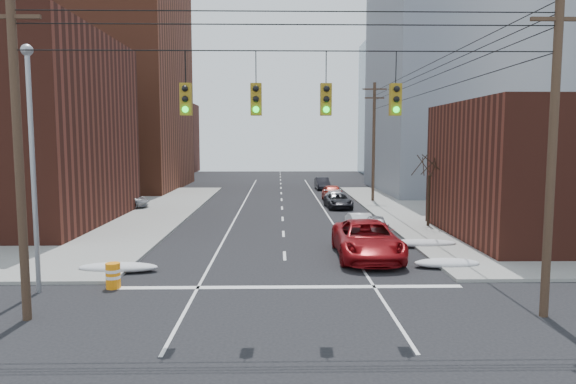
{
  "coord_description": "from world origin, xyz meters",
  "views": [
    {
      "loc": [
        -0.3,
        -13.35,
        5.86
      ],
      "look_at": [
        0.22,
        14.3,
        3.0
      ],
      "focal_mm": 32.0,
      "sensor_mm": 36.0,
      "label": 1
    }
  ],
  "objects_px": {
    "parked_car_c": "(338,201)",
    "parked_car_f": "(322,183)",
    "lot_car_a": "(76,213)",
    "lot_car_d": "(92,197)",
    "parked_car_e": "(332,193)",
    "parked_car_d": "(336,198)",
    "parked_car_a": "(376,227)",
    "parked_car_b": "(361,224)",
    "construction_barrel": "(113,275)",
    "lot_car_b": "(121,200)",
    "red_pickup": "(367,240)"
  },
  "relations": [
    {
      "from": "parked_car_b",
      "to": "construction_barrel",
      "type": "relative_size",
      "value": 3.73
    },
    {
      "from": "red_pickup",
      "to": "lot_car_b",
      "type": "distance_m",
      "value": 25.09
    },
    {
      "from": "parked_car_a",
      "to": "lot_car_b",
      "type": "xyz_separation_m",
      "value": [
        -19.01,
        12.59,
        0.16
      ]
    },
    {
      "from": "parked_car_a",
      "to": "parked_car_c",
      "type": "relative_size",
      "value": 0.85
    },
    {
      "from": "lot_car_b",
      "to": "construction_barrel",
      "type": "bearing_deg",
      "value": -162.83
    },
    {
      "from": "lot_car_d",
      "to": "lot_car_b",
      "type": "bearing_deg",
      "value": -104.82
    },
    {
      "from": "parked_car_f",
      "to": "lot_car_b",
      "type": "bearing_deg",
      "value": -139.43
    },
    {
      "from": "parked_car_f",
      "to": "lot_car_a",
      "type": "height_order",
      "value": "parked_car_f"
    },
    {
      "from": "parked_car_b",
      "to": "construction_barrel",
      "type": "bearing_deg",
      "value": -139.37
    },
    {
      "from": "parked_car_b",
      "to": "parked_car_e",
      "type": "xyz_separation_m",
      "value": [
        0.0,
        17.06,
        0.15
      ]
    },
    {
      "from": "parked_car_a",
      "to": "parked_car_e",
      "type": "distance_m",
      "value": 18.06
    },
    {
      "from": "parked_car_a",
      "to": "lot_car_b",
      "type": "distance_m",
      "value": 22.81
    },
    {
      "from": "parked_car_a",
      "to": "parked_car_b",
      "type": "distance_m",
      "value": 1.21
    },
    {
      "from": "parked_car_f",
      "to": "lot_car_b",
      "type": "distance_m",
      "value": 24.81
    },
    {
      "from": "parked_car_e",
      "to": "lot_car_a",
      "type": "bearing_deg",
      "value": -145.56
    },
    {
      "from": "parked_car_f",
      "to": "lot_car_a",
      "type": "bearing_deg",
      "value": -130.3
    },
    {
      "from": "lot_car_a",
      "to": "lot_car_d",
      "type": "bearing_deg",
      "value": 6.41
    },
    {
      "from": "lot_car_a",
      "to": "construction_barrel",
      "type": "xyz_separation_m",
      "value": [
        7.52,
        -15.53,
        -0.25
      ]
    },
    {
      "from": "parked_car_a",
      "to": "lot_car_a",
      "type": "distance_m",
      "value": 20.52
    },
    {
      "from": "parked_car_a",
      "to": "parked_car_e",
      "type": "bearing_deg",
      "value": 100.07
    },
    {
      "from": "parked_car_c",
      "to": "parked_car_f",
      "type": "bearing_deg",
      "value": 87.43
    },
    {
      "from": "parked_car_f",
      "to": "lot_car_d",
      "type": "xyz_separation_m",
      "value": [
        -20.95,
        -15.96,
        0.22
      ]
    },
    {
      "from": "red_pickup",
      "to": "construction_barrel",
      "type": "bearing_deg",
      "value": -154.42
    },
    {
      "from": "parked_car_c",
      "to": "lot_car_b",
      "type": "relative_size",
      "value": 0.95
    },
    {
      "from": "parked_car_e",
      "to": "lot_car_d",
      "type": "height_order",
      "value": "lot_car_d"
    },
    {
      "from": "red_pickup",
      "to": "lot_car_d",
      "type": "relative_size",
      "value": 1.44
    },
    {
      "from": "red_pickup",
      "to": "construction_barrel",
      "type": "xyz_separation_m",
      "value": [
        -10.9,
        -5.02,
        -0.39
      ]
    },
    {
      "from": "parked_car_a",
      "to": "lot_car_d",
      "type": "xyz_separation_m",
      "value": [
        -21.66,
        13.38,
        0.28
      ]
    },
    {
      "from": "parked_car_c",
      "to": "parked_car_e",
      "type": "bearing_deg",
      "value": 87.43
    },
    {
      "from": "parked_car_b",
      "to": "lot_car_a",
      "type": "relative_size",
      "value": 1.0
    },
    {
      "from": "parked_car_e",
      "to": "lot_car_d",
      "type": "bearing_deg",
      "value": -166.89
    },
    {
      "from": "lot_car_b",
      "to": "construction_barrel",
      "type": "distance_m",
      "value": 23.88
    },
    {
      "from": "parked_car_d",
      "to": "red_pickup",
      "type": "bearing_deg",
      "value": -95.39
    },
    {
      "from": "red_pickup",
      "to": "parked_car_d",
      "type": "xyz_separation_m",
      "value": [
        0.73,
        20.28,
        -0.29
      ]
    },
    {
      "from": "parked_car_c",
      "to": "parked_car_e",
      "type": "relative_size",
      "value": 0.98
    },
    {
      "from": "parked_car_b",
      "to": "parked_car_d",
      "type": "relative_size",
      "value": 0.88
    },
    {
      "from": "parked_car_c",
      "to": "parked_car_d",
      "type": "height_order",
      "value": "parked_car_d"
    },
    {
      "from": "lot_car_a",
      "to": "lot_car_b",
      "type": "distance_m",
      "value": 7.45
    },
    {
      "from": "parked_car_e",
      "to": "parked_car_a",
      "type": "bearing_deg",
      "value": -87.17
    },
    {
      "from": "red_pickup",
      "to": "parked_car_c",
      "type": "distance_m",
      "value": 18.4
    },
    {
      "from": "lot_car_a",
      "to": "parked_car_e",
      "type": "bearing_deg",
      "value": -62.13
    },
    {
      "from": "parked_car_b",
      "to": "lot_car_a",
      "type": "xyz_separation_m",
      "value": [
        -19.14,
        4.21,
        0.15
      ]
    },
    {
      "from": "parked_car_a",
      "to": "parked_car_e",
      "type": "height_order",
      "value": "parked_car_e"
    },
    {
      "from": "parked_car_e",
      "to": "lot_car_a",
      "type": "relative_size",
      "value": 1.2
    },
    {
      "from": "parked_car_a",
      "to": "lot_car_a",
      "type": "bearing_deg",
      "value": 173.16
    },
    {
      "from": "parked_car_f",
      "to": "lot_car_d",
      "type": "height_order",
      "value": "lot_car_d"
    },
    {
      "from": "parked_car_c",
      "to": "lot_car_d",
      "type": "height_order",
      "value": "lot_car_d"
    },
    {
      "from": "parked_car_e",
      "to": "lot_car_b",
      "type": "bearing_deg",
      "value": -162.86
    },
    {
      "from": "parked_car_c",
      "to": "parked_car_f",
      "type": "xyz_separation_m",
      "value": [
        0.0,
        16.28,
        0.08
      ]
    },
    {
      "from": "parked_car_e",
      "to": "construction_barrel",
      "type": "bearing_deg",
      "value": -111.7
    }
  ]
}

